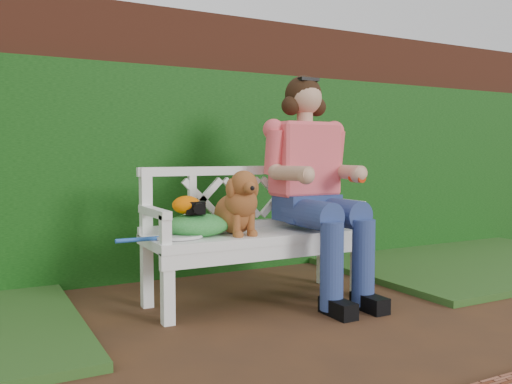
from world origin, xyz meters
name	(u,v)px	position (x,y,z in m)	size (l,w,h in m)	color
ground	(303,330)	(0.00, 0.00, 0.00)	(60.00, 60.00, 0.00)	#382418
brick_wall	(184,143)	(0.00, 1.90, 1.10)	(10.00, 0.30, 2.20)	brown
ivy_hedge	(194,173)	(0.00, 1.68, 0.85)	(10.00, 0.18, 1.70)	#1C5716
grass_right	(468,260)	(2.40, 0.90, 0.03)	(2.60, 2.00, 0.05)	#295B20
garden_bench	(256,267)	(0.05, 0.67, 0.24)	(1.58, 0.60, 0.48)	white
seated_woman	(309,182)	(0.46, 0.65, 0.81)	(0.68, 0.91, 1.62)	#DB2A4D
dog	(237,202)	(-0.11, 0.63, 0.69)	(0.29, 0.39, 0.43)	brown
tennis_racket	(175,237)	(-0.54, 0.62, 0.49)	(0.57, 0.24, 0.03)	silver
green_bag	(198,225)	(-0.37, 0.68, 0.55)	(0.43, 0.33, 0.15)	green
camera_item	(195,208)	(-0.40, 0.64, 0.67)	(0.12, 0.09, 0.08)	black
baseball_glove	(186,205)	(-0.45, 0.67, 0.68)	(0.18, 0.13, 0.12)	#DD5F00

